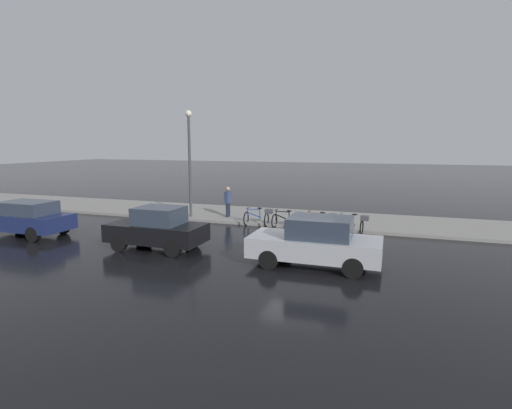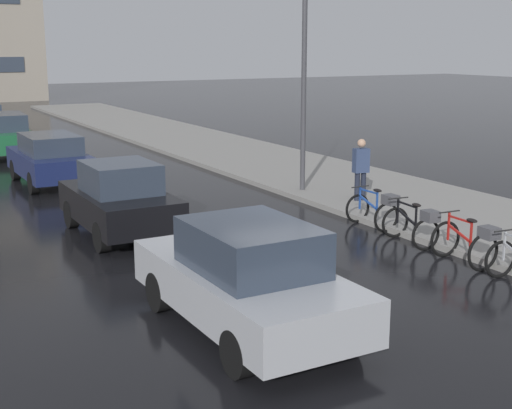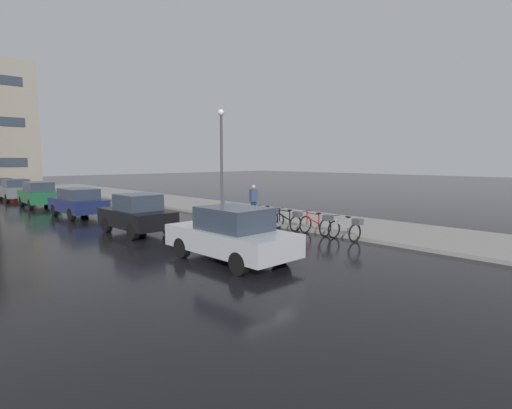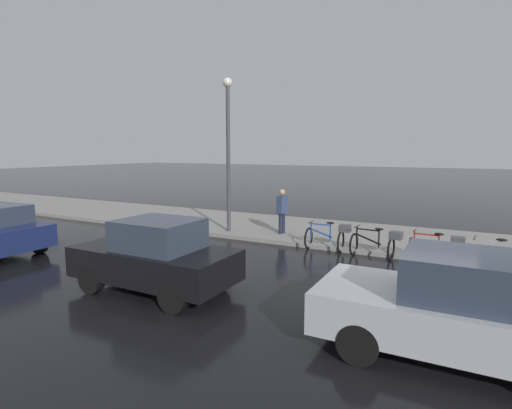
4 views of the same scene
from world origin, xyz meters
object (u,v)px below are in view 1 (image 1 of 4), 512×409
(pedestrian, at_px, (228,201))
(streetlamp, at_px, (189,153))
(car_black, at_px, (157,229))
(car_navy, at_px, (26,218))
(bicycle_nearest, at_px, (354,224))
(bicycle_second, at_px, (322,222))
(car_silver, at_px, (316,242))
(bicycle_third, at_px, (288,219))
(bicycle_farthest, at_px, (259,217))

(pedestrian, bearing_deg, streetlamp, 106.35)
(car_black, relative_size, car_navy, 0.92)
(bicycle_nearest, bearing_deg, car_navy, 109.84)
(car_navy, xyz_separation_m, streetlamp, (5.89, -4.98, 2.74))
(car_navy, bearing_deg, bicycle_nearest, -70.16)
(bicycle_second, distance_m, car_silver, 5.28)
(bicycle_nearest, distance_m, car_black, 8.54)
(bicycle_third, relative_size, car_silver, 0.34)
(car_navy, relative_size, streetlamp, 0.71)
(bicycle_second, relative_size, bicycle_third, 0.95)
(bicycle_nearest, distance_m, bicycle_farthest, 4.59)
(streetlamp, bearing_deg, bicycle_third, -98.19)
(pedestrian, height_order, streetlamp, streetlamp)
(bicycle_second, bearing_deg, pedestrian, 74.93)
(bicycle_third, height_order, car_silver, car_silver)
(bicycle_third, distance_m, car_silver, 5.76)
(bicycle_third, relative_size, bicycle_farthest, 1.07)
(car_silver, xyz_separation_m, car_black, (0.12, 6.18, -0.01))
(bicycle_third, xyz_separation_m, pedestrian, (1.38, 3.71, 0.52))
(car_navy, height_order, streetlamp, streetlamp)
(bicycle_nearest, xyz_separation_m, bicycle_third, (0.15, 3.04, -0.01))
(bicycle_farthest, relative_size, streetlamp, 0.24)
(bicycle_second, bearing_deg, streetlamp, 83.23)
(bicycle_farthest, xyz_separation_m, car_navy, (-5.26, 9.09, 0.31))
(pedestrian, bearing_deg, bicycle_second, -105.07)
(bicycle_second, height_order, car_navy, car_navy)
(bicycle_second, bearing_deg, car_silver, -172.18)
(pedestrian, bearing_deg, car_black, 178.51)
(bicycle_third, bearing_deg, car_silver, -156.38)
(bicycle_second, relative_size, car_silver, 0.32)
(bicycle_nearest, relative_size, car_black, 0.36)
(bicycle_farthest, height_order, car_black, car_black)
(car_silver, distance_m, car_black, 6.18)
(bicycle_nearest, height_order, car_black, car_black)
(bicycle_second, height_order, pedestrian, pedestrian)
(bicycle_second, relative_size, car_navy, 0.34)
(bicycle_second, bearing_deg, bicycle_farthest, 85.81)
(bicycle_second, xyz_separation_m, car_black, (-5.10, 5.46, 0.32))
(bicycle_farthest, height_order, car_silver, car_silver)
(bicycle_third, distance_m, car_navy, 11.78)
(bicycle_second, distance_m, pedestrian, 5.51)
(bicycle_second, height_order, bicycle_third, bicycle_second)
(car_silver, relative_size, car_navy, 1.06)
(bicycle_farthest, relative_size, car_navy, 0.34)
(car_black, height_order, pedestrian, pedestrian)
(bicycle_farthest, relative_size, car_silver, 0.32)
(car_black, xyz_separation_m, pedestrian, (6.53, -0.17, 0.19))
(pedestrian, bearing_deg, bicycle_farthest, -118.80)
(bicycle_second, distance_m, bicycle_third, 1.59)
(bicycle_nearest, distance_m, streetlamp, 9.26)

